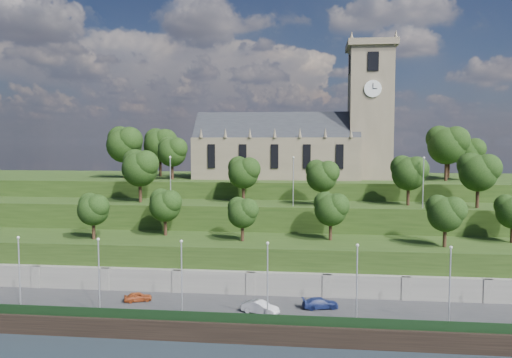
# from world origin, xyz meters

# --- Properties ---
(ground) EXTENTS (320.00, 320.00, 0.00)m
(ground) POSITION_xyz_m (0.00, 0.00, 0.00)
(ground) COLOR black
(ground) RESTS_ON ground
(promenade) EXTENTS (160.00, 12.00, 2.00)m
(promenade) POSITION_xyz_m (0.00, 6.00, 1.00)
(promenade) COLOR #2D2D30
(promenade) RESTS_ON ground
(quay_wall) EXTENTS (160.00, 0.50, 2.20)m
(quay_wall) POSITION_xyz_m (0.00, -0.05, 1.10)
(quay_wall) COLOR black
(quay_wall) RESTS_ON ground
(fence) EXTENTS (160.00, 0.10, 1.20)m
(fence) POSITION_xyz_m (0.00, 0.60, 2.60)
(fence) COLOR black
(fence) RESTS_ON promenade
(retaining_wall) EXTENTS (160.00, 2.10, 5.00)m
(retaining_wall) POSITION_xyz_m (0.00, 11.97, 2.50)
(retaining_wall) COLOR slate
(retaining_wall) RESTS_ON ground
(embankment_lower) EXTENTS (160.00, 12.00, 8.00)m
(embankment_lower) POSITION_xyz_m (0.00, 18.00, 4.00)
(embankment_lower) COLOR #203612
(embankment_lower) RESTS_ON ground
(embankment_upper) EXTENTS (160.00, 10.00, 12.00)m
(embankment_upper) POSITION_xyz_m (0.00, 29.00, 6.00)
(embankment_upper) COLOR #203612
(embankment_upper) RESTS_ON ground
(hilltop) EXTENTS (160.00, 32.00, 15.00)m
(hilltop) POSITION_xyz_m (0.00, 50.00, 7.50)
(hilltop) COLOR #203612
(hilltop) RESTS_ON ground
(church) EXTENTS (38.60, 12.35, 27.60)m
(church) POSITION_xyz_m (0.79, 45.98, 22.52)
(church) COLOR #6B5E4B
(church) RESTS_ON hilltop
(trees_lower) EXTENTS (64.74, 8.74, 7.11)m
(trees_lower) POSITION_xyz_m (0.83, 18.07, 12.66)
(trees_lower) COLOR black
(trees_lower) RESTS_ON embankment_lower
(trees_upper) EXTENTS (60.68, 8.46, 8.97)m
(trees_upper) POSITION_xyz_m (2.38, 28.16, 17.61)
(trees_upper) COLOR black
(trees_upper) RESTS_ON embankment_upper
(trees_hilltop) EXTENTS (72.50, 16.09, 10.31)m
(trees_hilltop) POSITION_xyz_m (-0.51, 44.69, 21.62)
(trees_hilltop) COLOR black
(trees_hilltop) RESTS_ON hilltop
(lamp_posts_promenade) EXTENTS (60.36, 0.36, 8.93)m
(lamp_posts_promenade) POSITION_xyz_m (-2.00, 2.50, 7.09)
(lamp_posts_promenade) COLOR #B2B2B7
(lamp_posts_promenade) RESTS_ON promenade
(lamp_posts_upper) EXTENTS (40.36, 0.36, 7.90)m
(lamp_posts_upper) POSITION_xyz_m (0.00, 26.00, 16.56)
(lamp_posts_upper) COLOR #B2B2B7
(lamp_posts_upper) RESTS_ON embankment_upper
(car_left) EXTENTS (3.73, 2.60, 1.18)m
(car_left) POSITION_xyz_m (-18.87, 6.89, 2.59)
(car_left) COLOR #9B3F19
(car_left) RESTS_ON promenade
(car_middle) EXTENTS (4.73, 3.17, 1.47)m
(car_middle) POSITION_xyz_m (-3.00, 4.12, 2.74)
(car_middle) COLOR #ADADB2
(car_middle) RESTS_ON promenade
(car_right) EXTENTS (4.72, 2.77, 1.28)m
(car_right) POSITION_xyz_m (4.07, 6.80, 2.64)
(car_right) COLOR navy
(car_right) RESTS_ON promenade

